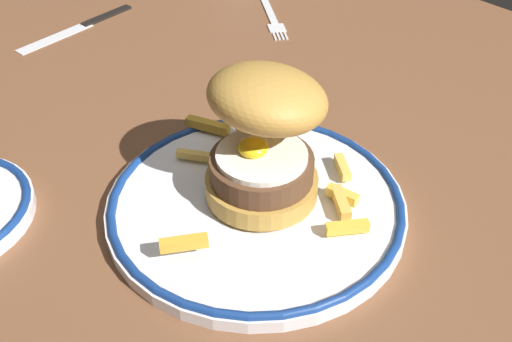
{
  "coord_description": "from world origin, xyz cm",
  "views": [
    {
      "loc": [
        31.88,
        -32.02,
        37.35
      ],
      "look_at": [
        1.95,
        -4.6,
        4.6
      ],
      "focal_mm": 43.45,
      "sensor_mm": 36.0,
      "label": 1
    }
  ],
  "objects_px": {
    "dinner_plate": "(256,204)",
    "fork": "(272,17)",
    "knife": "(86,24)",
    "burger": "(265,132)"
  },
  "relations": [
    {
      "from": "burger",
      "to": "fork",
      "type": "height_order",
      "value": "burger"
    },
    {
      "from": "dinner_plate",
      "to": "fork",
      "type": "xyz_separation_m",
      "value": [
        -0.28,
        0.28,
        -0.01
      ]
    },
    {
      "from": "burger",
      "to": "knife",
      "type": "bearing_deg",
      "value": 171.3
    },
    {
      "from": "burger",
      "to": "fork",
      "type": "relative_size",
      "value": 0.94
    },
    {
      "from": "knife",
      "to": "dinner_plate",
      "type": "bearing_deg",
      "value": -10.72
    },
    {
      "from": "dinner_plate",
      "to": "fork",
      "type": "distance_m",
      "value": 0.4
    },
    {
      "from": "burger",
      "to": "knife",
      "type": "distance_m",
      "value": 0.43
    },
    {
      "from": "burger",
      "to": "knife",
      "type": "relative_size",
      "value": 0.67
    },
    {
      "from": "fork",
      "to": "knife",
      "type": "xyz_separation_m",
      "value": [
        -0.15,
        -0.2,
        0.0
      ]
    },
    {
      "from": "dinner_plate",
      "to": "fork",
      "type": "relative_size",
      "value": 2.05
    }
  ]
}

